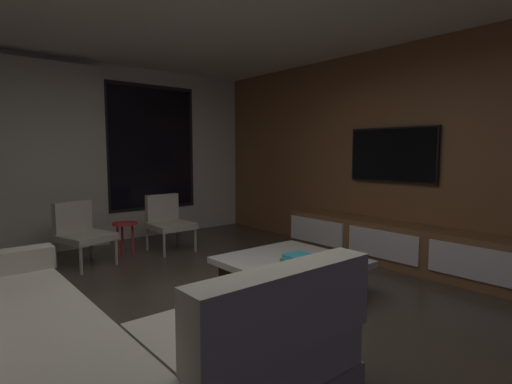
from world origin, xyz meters
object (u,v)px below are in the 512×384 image
object	(u,v)px
sectional_couch	(76,348)
accent_chair_near_window	(168,220)
accent_chair_by_curtain	(81,230)
book_stack_on_coffee_table	(297,259)
media_console	(395,245)
mounted_tv	(392,155)
side_stool	(125,229)
coffee_table	(291,276)

from	to	relation	value
sectional_couch	accent_chair_near_window	xyz separation A→B (m)	(2.00, 2.75, 0.14)
accent_chair_by_curtain	book_stack_on_coffee_table	bearing A→B (deg)	-64.44
accent_chair_by_curtain	media_console	bearing A→B (deg)	-40.04
book_stack_on_coffee_table	accent_chair_near_window	size ratio (longest dim) A/B	0.35
book_stack_on_coffee_table	mounted_tv	bearing A→B (deg)	6.82
side_stool	mounted_tv	bearing A→B (deg)	-42.17
coffee_table	media_console	xyz separation A→B (m)	(1.69, -0.10, 0.06)
accent_chair_by_curtain	media_console	size ratio (longest dim) A/B	0.25
sectional_couch	accent_chair_near_window	world-z (taller)	sectional_couch
accent_chair_near_window	side_stool	size ratio (longest dim) A/B	1.70
coffee_table	accent_chair_near_window	bearing A→B (deg)	91.59
mounted_tv	coffee_table	bearing A→B (deg)	-176.90
media_console	coffee_table	bearing A→B (deg)	176.75
accent_chair_near_window	side_stool	world-z (taller)	accent_chair_near_window
accent_chair_near_window	accent_chair_by_curtain	xyz separation A→B (m)	(-1.17, -0.02, 0.00)
sectional_couch	book_stack_on_coffee_table	distance (m)	2.04
book_stack_on_coffee_table	media_console	distance (m)	1.74
side_stool	media_console	distance (m)	3.45
accent_chair_by_curtain	mounted_tv	world-z (taller)	mounted_tv
book_stack_on_coffee_table	media_console	size ratio (longest dim) A/B	0.09
sectional_couch	mounted_tv	xyz separation A→B (m)	(3.94, 0.47, 1.06)
side_stool	mounted_tv	world-z (taller)	mounted_tv
accent_chair_by_curtain	media_console	world-z (taller)	accent_chair_by_curtain
accent_chair_by_curtain	media_console	distance (m)	3.83
book_stack_on_coffee_table	media_console	world-z (taller)	media_console
coffee_table	side_stool	bearing A→B (deg)	105.67
sectional_couch	accent_chair_by_curtain	distance (m)	2.86
coffee_table	book_stack_on_coffee_table	xyz separation A→B (m)	(-0.04, -0.13, 0.21)
book_stack_on_coffee_table	side_stool	bearing A→B (deg)	103.99
sectional_couch	media_console	bearing A→B (deg)	4.13
mounted_tv	accent_chair_near_window	bearing A→B (deg)	130.35
accent_chair_near_window	mounted_tv	distance (m)	3.13
coffee_table	mounted_tv	size ratio (longest dim) A/B	0.98
coffee_table	book_stack_on_coffee_table	world-z (taller)	book_stack_on_coffee_table
sectional_couch	accent_chair_near_window	size ratio (longest dim) A/B	3.21
accent_chair_near_window	accent_chair_by_curtain	distance (m)	1.17
media_console	mounted_tv	size ratio (longest dim) A/B	2.62
media_console	mounted_tv	xyz separation A→B (m)	(0.18, 0.20, 1.10)
coffee_table	accent_chair_near_window	size ratio (longest dim) A/B	1.49
side_stool	sectional_couch	bearing A→B (deg)	-116.53
accent_chair_near_window	book_stack_on_coffee_table	bearing A→B (deg)	-89.49
coffee_table	media_console	distance (m)	1.70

